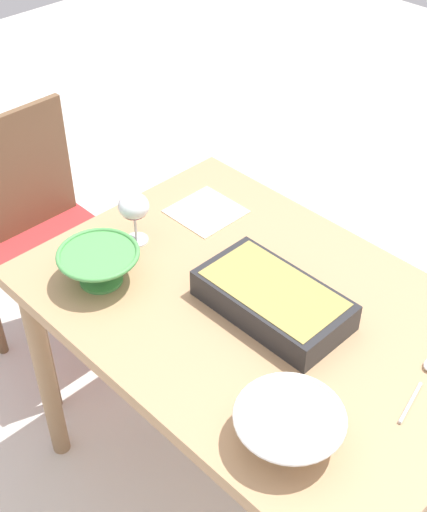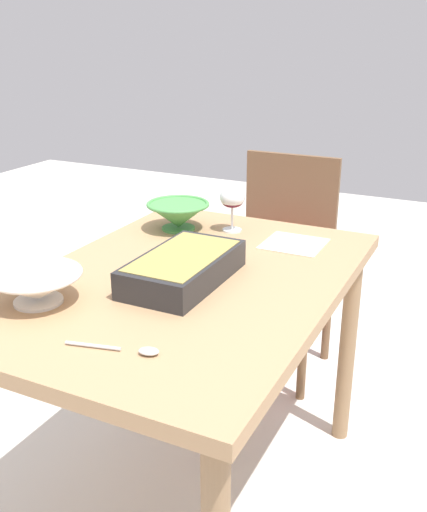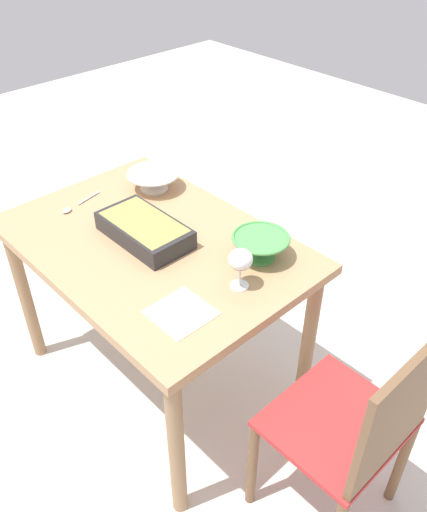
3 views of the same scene
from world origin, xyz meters
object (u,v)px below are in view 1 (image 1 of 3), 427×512
object	(u,v)px
small_bowl	(99,265)
serving_spoon	(425,375)
wine_glass	(134,209)
chair	(42,233)
dining_table	(258,334)
casserole_dish	(273,298)
mixing_bowl	(289,426)
napkin	(206,211)

from	to	relation	value
small_bowl	serving_spoon	bearing A→B (deg)	-157.58
wine_glass	chair	bearing A→B (deg)	0.69
dining_table	casserole_dish	bearing A→B (deg)	-162.83
mixing_bowl	small_bowl	bearing A→B (deg)	-2.47
wine_glass	small_bowl	world-z (taller)	wine_glass
chair	napkin	world-z (taller)	chair
small_bowl	napkin	distance (m)	0.41
napkin	wine_glass	bearing A→B (deg)	81.28
wine_glass	serving_spoon	bearing A→B (deg)	-170.12
small_bowl	napkin	size ratio (longest dim) A/B	1.14
mixing_bowl	casserole_dish	bearing A→B (deg)	-43.26
chair	serving_spoon	distance (m)	1.39
dining_table	chair	world-z (taller)	chair
chair	serving_spoon	world-z (taller)	chair
casserole_dish	mixing_bowl	xyz separation A→B (m)	(-0.28, 0.26, 0.00)
dining_table	mixing_bowl	distance (m)	0.42
mixing_bowl	small_bowl	world-z (taller)	small_bowl
mixing_bowl	napkin	bearing A→B (deg)	-32.01
dining_table	wine_glass	bearing A→B (deg)	6.87
dining_table	casserole_dish	world-z (taller)	casserole_dish
wine_glass	casserole_dish	size ratio (longest dim) A/B	0.41
chair	small_bowl	distance (m)	0.69
dining_table	mixing_bowl	xyz separation A→B (m)	(-0.31, 0.25, 0.14)
small_bowl	mixing_bowl	bearing A→B (deg)	177.53
chair	mixing_bowl	distance (m)	1.30
dining_table	small_bowl	bearing A→B (deg)	32.10
chair	mixing_bowl	xyz separation A→B (m)	(-1.25, 0.19, 0.31)
dining_table	serving_spoon	distance (m)	0.43
chair	casserole_dish	world-z (taller)	chair
wine_glass	small_bowl	xyz separation A→B (m)	(-0.06, 0.17, -0.06)
wine_glass	serving_spoon	size ratio (longest dim) A/B	0.73
small_bowl	serving_spoon	xyz separation A→B (m)	(-0.76, -0.31, -0.05)
dining_table	wine_glass	distance (m)	0.47
napkin	dining_table	bearing A→B (deg)	154.58
mixing_bowl	serving_spoon	distance (m)	0.36
serving_spoon	small_bowl	bearing A→B (deg)	22.42
chair	casserole_dish	distance (m)	1.03
serving_spoon	dining_table	bearing A→B (deg)	12.88
dining_table	wine_glass	world-z (taller)	wine_glass
wine_glass	dining_table	bearing A→B (deg)	-173.13
dining_table	small_bowl	world-z (taller)	small_bowl
wine_glass	casserole_dish	world-z (taller)	wine_glass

